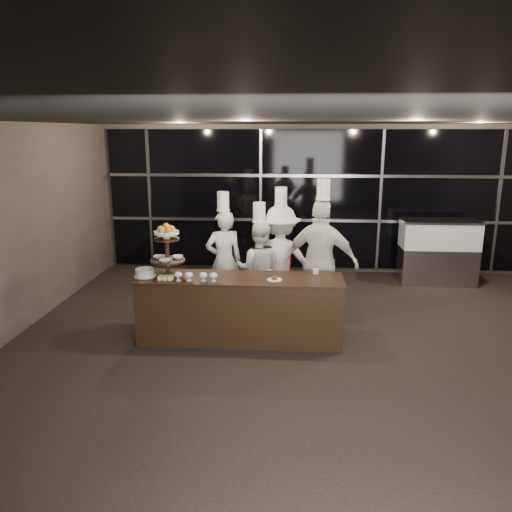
# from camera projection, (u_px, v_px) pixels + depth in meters

# --- Properties ---
(room) EXTENTS (10.00, 10.00, 10.00)m
(room) POSITION_uv_depth(u_px,v_px,m) (344.00, 264.00, 5.31)
(room) COLOR black
(room) RESTS_ON ground
(window_wall) EXTENTS (8.60, 0.10, 2.80)m
(window_wall) POSITION_uv_depth(u_px,v_px,m) (320.00, 200.00, 10.09)
(window_wall) COLOR black
(window_wall) RESTS_ON ground
(buffet_counter) EXTENTS (2.84, 0.74, 0.92)m
(buffet_counter) POSITION_uv_depth(u_px,v_px,m) (240.00, 308.00, 6.96)
(buffet_counter) COLOR black
(buffet_counter) RESTS_ON ground
(display_stand) EXTENTS (0.48, 0.48, 0.74)m
(display_stand) POSITION_uv_depth(u_px,v_px,m) (167.00, 246.00, 6.81)
(display_stand) COLOR black
(display_stand) RESTS_ON buffet_counter
(compotes) EXTENTS (0.59, 0.11, 0.12)m
(compotes) POSITION_uv_depth(u_px,v_px,m) (196.00, 275.00, 6.65)
(compotes) COLOR silver
(compotes) RESTS_ON buffet_counter
(layer_cake) EXTENTS (0.30, 0.30, 0.11)m
(layer_cake) POSITION_uv_depth(u_px,v_px,m) (145.00, 273.00, 6.88)
(layer_cake) COLOR white
(layer_cake) RESTS_ON buffet_counter
(pastry_squares) EXTENTS (0.19, 0.13, 0.05)m
(pastry_squares) POSITION_uv_depth(u_px,v_px,m) (166.00, 277.00, 6.75)
(pastry_squares) COLOR #FFF07C
(pastry_squares) RESTS_ON buffet_counter
(small_plate) EXTENTS (0.20, 0.20, 0.05)m
(small_plate) POSITION_uv_depth(u_px,v_px,m) (274.00, 279.00, 6.71)
(small_plate) COLOR white
(small_plate) RESTS_ON buffet_counter
(chef_cup) EXTENTS (0.08, 0.08, 0.07)m
(chef_cup) POSITION_uv_depth(u_px,v_px,m) (316.00, 271.00, 7.01)
(chef_cup) COLOR white
(chef_cup) RESTS_ON buffet_counter
(display_case) EXTENTS (1.43, 0.62, 1.24)m
(display_case) POSITION_uv_depth(u_px,v_px,m) (438.00, 249.00, 9.52)
(display_case) COLOR #A5A5AA
(display_case) RESTS_ON ground
(chef_a) EXTENTS (0.70, 0.59, 1.95)m
(chef_a) POSITION_uv_depth(u_px,v_px,m) (224.00, 259.00, 8.09)
(chef_a) COLOR white
(chef_a) RESTS_ON ground
(chef_b) EXTENTS (0.77, 0.62, 1.81)m
(chef_b) POSITION_uv_depth(u_px,v_px,m) (259.00, 268.00, 7.84)
(chef_b) COLOR white
(chef_b) RESTS_ON ground
(chef_c) EXTENTS (1.13, 0.67, 2.03)m
(chef_c) POSITION_uv_depth(u_px,v_px,m) (280.00, 259.00, 8.00)
(chef_c) COLOR white
(chef_c) RESTS_ON ground
(chef_d) EXTENTS (1.20, 0.76, 2.21)m
(chef_d) POSITION_uv_depth(u_px,v_px,m) (321.00, 262.00, 7.47)
(chef_d) COLOR silver
(chef_d) RESTS_ON ground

